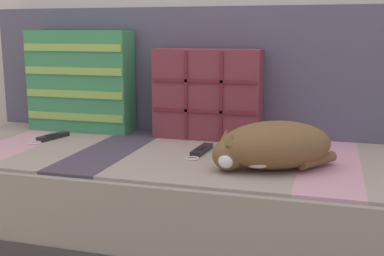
{
  "coord_description": "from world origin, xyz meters",
  "views": [
    {
      "loc": [
        0.58,
        -1.55,
        0.87
      ],
      "look_at": [
        0.12,
        0.04,
        0.53
      ],
      "focal_mm": 45.0,
      "sensor_mm": 36.0,
      "label": 1
    }
  ],
  "objects_px": {
    "couch": "(168,204)",
    "throw_pillow_quilted": "(208,94)",
    "game_remote_near": "(52,137)",
    "throw_pillow_striped": "(81,81)",
    "sleeping_cat": "(271,146)",
    "game_remote_far": "(201,150)"
  },
  "relations": [
    {
      "from": "throw_pillow_quilted",
      "to": "sleeping_cat",
      "type": "distance_m",
      "value": 0.51
    },
    {
      "from": "throw_pillow_striped",
      "to": "game_remote_near",
      "type": "height_order",
      "value": "throw_pillow_striped"
    },
    {
      "from": "game_remote_near",
      "to": "game_remote_far",
      "type": "bearing_deg",
      "value": -4.31
    },
    {
      "from": "couch",
      "to": "game_remote_near",
      "type": "relative_size",
      "value": 9.35
    },
    {
      "from": "game_remote_far",
      "to": "couch",
      "type": "bearing_deg",
      "value": 168.68
    },
    {
      "from": "couch",
      "to": "throw_pillow_striped",
      "type": "relative_size",
      "value": 4.08
    },
    {
      "from": "sleeping_cat",
      "to": "game_remote_far",
      "type": "xyz_separation_m",
      "value": [
        -0.27,
        0.14,
        -0.07
      ]
    },
    {
      "from": "couch",
      "to": "game_remote_near",
      "type": "bearing_deg",
      "value": 177.68
    },
    {
      "from": "game_remote_near",
      "to": "sleeping_cat",
      "type": "bearing_deg",
      "value": -11.6
    },
    {
      "from": "couch",
      "to": "sleeping_cat",
      "type": "relative_size",
      "value": 4.5
    },
    {
      "from": "throw_pillow_quilted",
      "to": "throw_pillow_striped",
      "type": "bearing_deg",
      "value": -179.95
    },
    {
      "from": "couch",
      "to": "sleeping_cat",
      "type": "distance_m",
      "value": 0.53
    },
    {
      "from": "couch",
      "to": "game_remote_far",
      "type": "height_order",
      "value": "game_remote_far"
    },
    {
      "from": "throw_pillow_striped",
      "to": "couch",
      "type": "bearing_deg",
      "value": -24.93
    },
    {
      "from": "throw_pillow_quilted",
      "to": "game_remote_near",
      "type": "bearing_deg",
      "value": -161.73
    },
    {
      "from": "sleeping_cat",
      "to": "game_remote_near",
      "type": "bearing_deg",
      "value": 168.4
    },
    {
      "from": "sleeping_cat",
      "to": "game_remote_far",
      "type": "height_order",
      "value": "sleeping_cat"
    },
    {
      "from": "couch",
      "to": "sleeping_cat",
      "type": "xyz_separation_m",
      "value": [
        0.41,
        -0.17,
        0.29
      ]
    },
    {
      "from": "sleeping_cat",
      "to": "game_remote_near",
      "type": "height_order",
      "value": "sleeping_cat"
    },
    {
      "from": "couch",
      "to": "throw_pillow_quilted",
      "type": "bearing_deg",
      "value": 65.59
    },
    {
      "from": "couch",
      "to": "throw_pillow_striped",
      "type": "distance_m",
      "value": 0.68
    },
    {
      "from": "couch",
      "to": "throw_pillow_quilted",
      "type": "relative_size",
      "value": 4.34
    }
  ]
}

